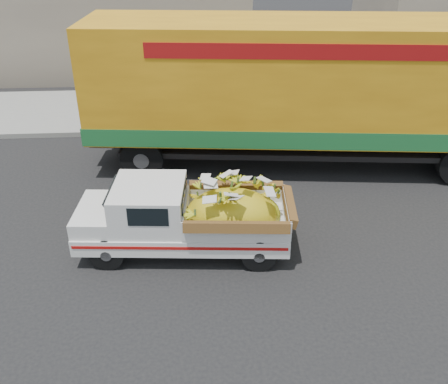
{
  "coord_description": "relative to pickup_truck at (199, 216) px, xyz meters",
  "views": [
    {
      "loc": [
        -1.36,
        -9.2,
        6.03
      ],
      "look_at": [
        -0.78,
        -0.28,
        1.02
      ],
      "focal_mm": 40.0,
      "sensor_mm": 36.0,
      "label": 1
    }
  ],
  "objects": [
    {
      "name": "semi_trailer",
      "position": [
        3.22,
        3.77,
        1.34
      ],
      "size": [
        12.04,
        3.72,
        3.8
      ],
      "rotation": [
        0.0,
        0.0,
        -0.1
      ],
      "color": "black",
      "rests_on": "ground"
    },
    {
      "name": "building_left",
      "position": [
        -6.7,
        14.23,
        1.72
      ],
      "size": [
        18.0,
        6.0,
        5.0
      ],
      "primitive_type": "cube",
      "color": "gray",
      "rests_on": "ground"
    },
    {
      "name": "ground",
      "position": [
        1.3,
        0.82,
        -0.78
      ],
      "size": [
        100.0,
        100.0,
        0.0
      ],
      "primitive_type": "plane",
      "color": "black",
      "rests_on": "ground"
    },
    {
      "name": "curb",
      "position": [
        1.3,
        6.23,
        -0.71
      ],
      "size": [
        60.0,
        0.25,
        0.15
      ],
      "primitive_type": "cube",
      "color": "gray",
      "rests_on": "ground"
    },
    {
      "name": "sidewalk",
      "position": [
        1.3,
        8.33,
        -0.71
      ],
      "size": [
        60.0,
        4.0,
        0.14
      ],
      "primitive_type": "cube",
      "color": "gray",
      "rests_on": "ground"
    },
    {
      "name": "pickup_truck",
      "position": [
        0.0,
        0.0,
        0.0
      ],
      "size": [
        4.27,
        1.85,
        1.46
      ],
      "rotation": [
        0.0,
        0.0,
        -0.08
      ],
      "color": "black",
      "rests_on": "ground"
    }
  ]
}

